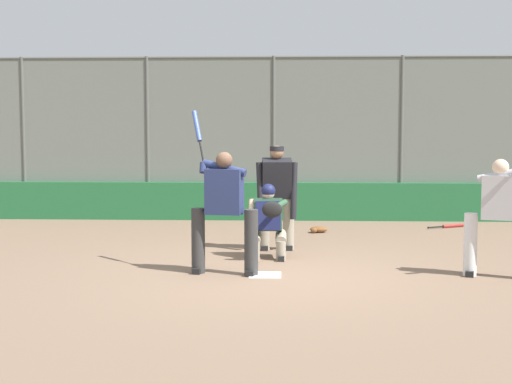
# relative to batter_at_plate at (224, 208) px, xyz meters

# --- Properties ---
(ground_plane) EXTENTS (160.00, 160.00, 0.00)m
(ground_plane) POSITION_rel_batter_at_plate_xyz_m (-0.57, 0.08, -0.91)
(ground_plane) COLOR #7A604C
(home_plate_marker) EXTENTS (0.43, 0.43, 0.01)m
(home_plate_marker) POSITION_rel_batter_at_plate_xyz_m (-0.57, 0.08, -0.91)
(home_plate_marker) COLOR white
(home_plate_marker) RESTS_ON ground_plane
(backstop_fence) EXTENTS (16.69, 0.08, 3.56)m
(backstop_fence) POSITION_rel_batter_at_plate_xyz_m (-0.57, -5.97, 0.96)
(backstop_fence) COLOR #515651
(backstop_fence) RESTS_ON ground_plane
(padding_wall) EXTENTS (16.28, 0.18, 0.83)m
(padding_wall) POSITION_rel_batter_at_plate_xyz_m (-0.57, -5.87, -0.50)
(padding_wall) COLOR #236638
(padding_wall) RESTS_ON ground_plane
(bleachers_beyond) EXTENTS (11.63, 2.50, 1.48)m
(bleachers_beyond) POSITION_rel_batter_at_plate_xyz_m (-2.38, -8.47, -0.43)
(bleachers_beyond) COLOR slate
(bleachers_beyond) RESTS_ON ground_plane
(batter_at_plate) EXTENTS (0.97, 0.77, 2.24)m
(batter_at_plate) POSITION_rel_batter_at_plate_xyz_m (0.00, 0.00, 0.00)
(batter_at_plate) COLOR #333333
(batter_at_plate) RESTS_ON ground_plane
(catcher_behind_plate) EXTENTS (0.60, 0.70, 1.15)m
(catcher_behind_plate) POSITION_rel_batter_at_plate_xyz_m (-0.58, -1.20, -0.32)
(catcher_behind_plate) COLOR gray
(catcher_behind_plate) RESTS_ON ground_plane
(umpire_home) EXTENTS (0.70, 0.45, 1.72)m
(umpire_home) POSITION_rel_batter_at_plate_xyz_m (-0.69, -1.97, 0.01)
(umpire_home) COLOR gray
(umpire_home) RESTS_ON ground_plane
(batter_on_deck) EXTENTS (0.89, 0.86, 2.20)m
(batter_on_deck) POSITION_rel_batter_at_plate_xyz_m (-3.69, 0.08, -0.05)
(batter_on_deck) COLOR silver
(batter_on_deck) RESTS_ON ground_plane
(spare_bat_near_backstop) EXTENTS (0.82, 0.45, 0.07)m
(spare_bat_near_backstop) POSITION_rel_batter_at_plate_xyz_m (-4.17, -4.82, -0.88)
(spare_bat_near_backstop) COLOR black
(spare_bat_near_backstop) RESTS_ON ground_plane
(fielding_glove_on_dirt) EXTENTS (0.34, 0.26, 0.12)m
(fielding_glove_on_dirt) POSITION_rel_batter_at_plate_xyz_m (-1.46, -4.01, -0.85)
(fielding_glove_on_dirt) COLOR brown
(fielding_glove_on_dirt) RESTS_ON ground_plane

